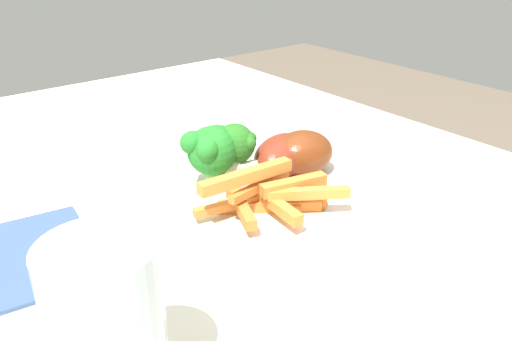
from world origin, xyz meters
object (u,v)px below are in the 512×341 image
Objects in this scene: dining_table at (216,290)px; broccoli_floret_front at (209,151)px; chicken_drumstick_far at (283,158)px; water_glass at (108,331)px; broccoli_floret_back at (219,147)px; carrot_fries_pile at (268,195)px; chicken_drumstick_near at (299,154)px; broccoli_floret_middle at (235,146)px; dinner_plate at (256,192)px.

broccoli_floret_front reaches higher than dining_table.
water_glass reaches higher than chicken_drumstick_far.
broccoli_floret_back is 0.58× the size of water_glass.
carrot_fries_pile is 0.09m from chicken_drumstick_near.
dining_table is at bearing -92.96° from chicken_drumstick_far.
broccoli_floret_front is at bearing -106.69° from chicken_drumstick_far.
broccoli_floret_middle is at bearing 128.74° from water_glass.
broccoli_floret_middle is at bearing 67.29° from broccoli_floret_back.
chicken_drumstick_near is 1.14× the size of water_glass.
water_glass reaches higher than carrot_fries_pile.
chicken_drumstick_near is at bearing 84.05° from dining_table.
broccoli_floret_middle reaches higher than chicken_drumstick_far.
water_glass reaches higher than broccoli_floret_back.
carrot_fries_pile is (0.07, -0.01, -0.02)m from broccoli_floret_middle.
broccoli_floret_front is (-0.02, 0.01, 0.16)m from dining_table.
broccoli_floret_back is (-0.01, -0.02, 0.00)m from broccoli_floret_middle.
dining_table is at bearing -95.95° from chicken_drumstick_near.
dining_table is 8.19× the size of carrot_fries_pile.
chicken_drumstick_far reaches higher than dinner_plate.
dining_table is 16.17× the size of broccoli_floret_back.
broccoli_floret_back is at bearing 131.97° from water_glass.
dining_table is 8.39× the size of chicken_drumstick_far.
chicken_drumstick_far is (-0.05, 0.06, 0.00)m from carrot_fries_pile.
broccoli_floret_front is at bearing -123.60° from dinner_plate.
carrot_fries_pile is (0.06, 0.03, 0.14)m from dining_table.
dinner_plate is 2.04× the size of chicken_drumstick_near.
broccoli_floret_middle is 1.00× the size of broccoli_floret_back.
broccoli_floret_front is 0.02m from broccoli_floret_back.
dining_table is 0.17m from broccoli_floret_middle.
broccoli_floret_front is at bearing 133.48° from water_glass.
chicken_drumstick_far is at bearing 67.05° from broccoli_floret_back.
water_glass reaches higher than dinner_plate.
carrot_fries_pile is 1.03× the size of chicken_drumstick_far.
chicken_drumstick_near reaches higher than chicken_drumstick_far.
chicken_drumstick_near is 0.02m from chicken_drumstick_far.
carrot_fries_pile reaches higher than dining_table.
water_glass is (0.18, -0.23, 0.00)m from broccoli_floret_middle.
dinner_plate is 3.82× the size of broccoli_floret_front.
broccoli_floret_back is (-0.02, 0.03, 0.16)m from dining_table.
dinner_plate is 0.07m from broccoli_floret_front.
broccoli_floret_back is at bearing -112.56° from chicken_drumstick_near.
chicken_drumstick_far is at bearing 128.66° from carrot_fries_pile.
broccoli_floret_front is 0.09m from chicken_drumstick_far.
broccoli_floret_middle reaches higher than chicken_drumstick_near.
dinner_plate is 0.07m from chicken_drumstick_near.
broccoli_floret_middle is 0.02m from broccoli_floret_back.
chicken_drumstick_near is (0.03, 0.08, -0.02)m from broccoli_floret_back.
chicken_drumstick_near is at bearing 67.44° from broccoli_floret_back.
broccoli_floret_front is 0.10m from chicken_drumstick_near.
dinner_plate is 0.29m from water_glass.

